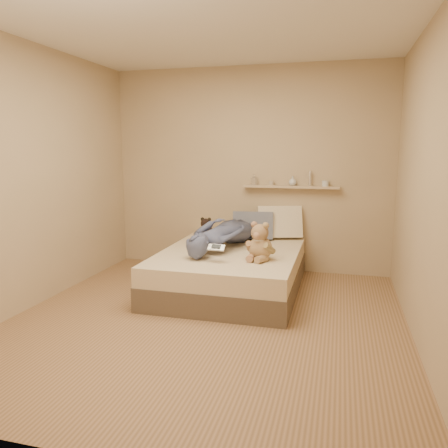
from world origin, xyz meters
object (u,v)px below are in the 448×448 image
(wall_shelf, at_px, (291,187))
(pillow_grey, at_px, (253,226))
(teddy_bear, at_px, (260,244))
(pillow_cream, at_px, (279,223))
(person, at_px, (224,233))
(dark_plush, at_px, (206,231))
(bed, at_px, (230,270))
(game_console, at_px, (216,248))

(wall_shelf, bearing_deg, pillow_grey, -153.17)
(teddy_bear, height_order, pillow_cream, pillow_cream)
(teddy_bear, height_order, person, teddy_bear)
(pillow_grey, distance_m, person, 0.59)
(dark_plush, bearing_deg, person, -42.03)
(bed, height_order, person, person)
(game_console, xyz_separation_m, pillow_cream, (0.44, 1.35, 0.05))
(pillow_cream, xyz_separation_m, pillow_grey, (-0.31, -0.14, -0.03))
(wall_shelf, bearing_deg, person, -131.01)
(pillow_cream, bearing_deg, wall_shelf, 33.13)
(dark_plush, relative_size, person, 0.20)
(teddy_bear, relative_size, wall_shelf, 0.33)
(dark_plush, relative_size, pillow_grey, 0.59)
(pillow_cream, distance_m, wall_shelf, 0.47)
(teddy_bear, height_order, wall_shelf, wall_shelf)
(bed, distance_m, teddy_bear, 0.63)
(wall_shelf, bearing_deg, pillow_cream, -146.87)
(teddy_bear, xyz_separation_m, dark_plush, (-0.80, 0.74, -0.04))
(game_console, relative_size, dark_plush, 0.59)
(dark_plush, relative_size, pillow_cream, 0.54)
(person, height_order, wall_shelf, wall_shelf)
(person, bearing_deg, bed, 139.70)
(dark_plush, relative_size, wall_shelf, 0.25)
(dark_plush, bearing_deg, wall_shelf, 26.80)
(dark_plush, distance_m, pillow_grey, 0.60)
(bed, xyz_separation_m, wall_shelf, (0.55, 0.91, 0.88))
(game_console, relative_size, pillow_grey, 0.35)
(game_console, distance_m, pillow_cream, 1.42)
(dark_plush, height_order, pillow_cream, pillow_cream)
(dark_plush, distance_m, pillow_cream, 0.94)
(pillow_grey, relative_size, person, 0.34)
(bed, relative_size, pillow_grey, 3.80)
(person, bearing_deg, game_console, 111.06)
(game_console, relative_size, teddy_bear, 0.44)
(game_console, height_order, pillow_grey, pillow_grey)
(dark_plush, height_order, person, person)
(teddy_bear, distance_m, wall_shelf, 1.33)
(teddy_bear, bearing_deg, person, 137.04)
(pillow_grey, bearing_deg, bed, -99.62)
(bed, xyz_separation_m, person, (-0.11, 0.15, 0.40))
(bed, bearing_deg, wall_shelf, 58.82)
(bed, height_order, pillow_grey, pillow_grey)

